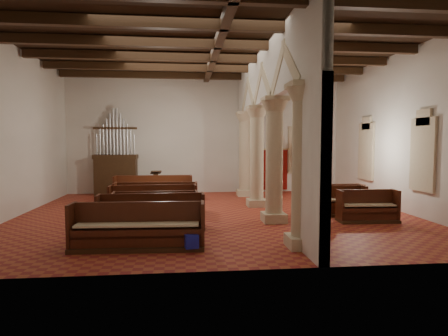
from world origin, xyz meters
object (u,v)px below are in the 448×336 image
Objects in this scene: pipe_organ at (116,167)px; nave_pew_0 at (138,234)px; aisle_pew_0 at (368,211)px; lectern at (156,185)px; processional_banner at (307,179)px.

nave_pew_0 is (2.25, -9.72, -0.99)m from pipe_organ.
aisle_pew_0 is (9.37, -7.32, -1.01)m from pipe_organ.
lectern is 0.38× the size of nave_pew_0.
processional_banner reaches higher than lectern.
aisle_pew_0 is at bearing -110.54° from processional_banner.
lectern is at bearing -8.37° from pipe_organ.
aisle_pew_0 is (7.41, -7.03, -0.15)m from lectern.
aisle_pew_0 is at bearing 20.97° from nave_pew_0.
lectern is 9.43m from nave_pew_0.
nave_pew_0 reaches higher than aisle_pew_0.
lectern reaches higher than aisle_pew_0.
processional_banner reaches higher than aisle_pew_0.
processional_banner is 10.61m from nave_pew_0.
aisle_pew_0 is (7.12, 2.40, -0.02)m from nave_pew_0.
pipe_organ is 9.34m from processional_banner.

